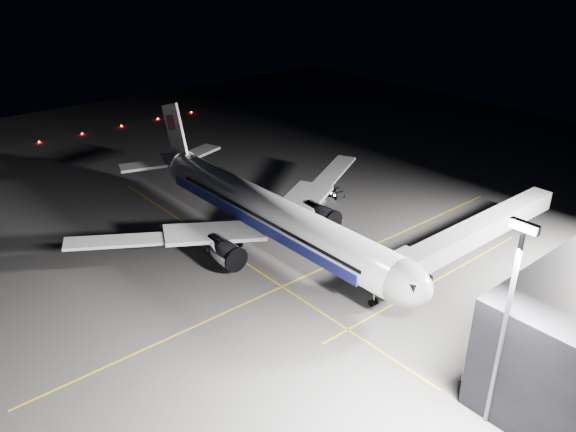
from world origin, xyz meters
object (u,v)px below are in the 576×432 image
(service_truck, at_px, (491,375))
(safety_cone_b, at_px, (314,223))
(safety_cone_c, at_px, (323,221))
(airliner, at_px, (265,211))
(baggage_tug, at_px, (336,193))
(safety_cone_a, at_px, (342,219))
(jet_bridge, at_px, (472,233))
(floodlight_mast_south, at_px, (508,311))

(service_truck, distance_m, safety_cone_b, 40.25)
(service_truck, relative_size, safety_cone_c, 11.12)
(airliner, height_order, baggage_tug, airliner)
(service_truck, relative_size, safety_cone_a, 10.54)
(airliner, xyz_separation_m, safety_cone_c, (0.68, 11.27, -4.90))
(airliner, xyz_separation_m, safety_cone_b, (0.27, 9.61, -4.83))
(safety_cone_c, bearing_deg, jet_bridge, 16.86)
(safety_cone_a, height_order, safety_cone_b, safety_cone_b)
(airliner, bearing_deg, safety_cone_c, 86.55)
(service_truck, distance_m, safety_cone_a, 39.92)
(safety_cone_c, bearing_deg, floodlight_mast_south, -23.16)
(jet_bridge, distance_m, floodlight_mast_south, 31.05)
(service_truck, xyz_separation_m, safety_cone_a, (-36.64, 15.82, -1.22))
(safety_cone_a, height_order, safety_cone_c, safety_cone_a)
(safety_cone_b, xyz_separation_m, safety_cone_c, (0.41, 1.66, -0.07))
(jet_bridge, relative_size, service_truck, 5.86)
(baggage_tug, relative_size, safety_cone_a, 4.79)
(jet_bridge, height_order, safety_cone_a, jet_bridge)
(baggage_tug, bearing_deg, safety_cone_a, -32.07)
(airliner, distance_m, baggage_tug, 21.16)
(airliner, xyz_separation_m, floodlight_mast_south, (41.08, -6.01, 7.21))
(floodlight_mast_south, height_order, safety_cone_a, floodlight_mast_south)
(safety_cone_a, bearing_deg, safety_cone_c, -119.15)
(safety_cone_c, bearing_deg, service_truck, -18.93)
(service_truck, relative_size, baggage_tug, 2.20)
(service_truck, bearing_deg, baggage_tug, 133.25)
(jet_bridge, distance_m, safety_cone_a, 21.69)
(jet_bridge, distance_m, safety_cone_c, 23.80)
(safety_cone_a, bearing_deg, floodlight_mast_south, -27.24)
(jet_bridge, relative_size, safety_cone_c, 65.20)
(jet_bridge, distance_m, service_truck, 25.55)
(floodlight_mast_south, height_order, service_truck, floodlight_mast_south)
(airliner, xyz_separation_m, baggage_tug, (-5.29, 20.02, -4.34))
(safety_cone_b, bearing_deg, safety_cone_c, 76.07)
(floodlight_mast_south, xyz_separation_m, safety_cone_b, (-40.81, 15.63, -12.04))
(baggage_tug, bearing_deg, service_truck, -19.63)
(service_truck, height_order, safety_cone_a, service_truck)
(airliner, height_order, safety_cone_a, airliner)
(jet_bridge, height_order, safety_cone_c, jet_bridge)
(safety_cone_c, bearing_deg, safety_cone_a, 60.85)
(airliner, distance_m, safety_cone_b, 10.76)
(baggage_tug, xyz_separation_m, safety_cone_a, (7.50, -6.02, -0.55))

